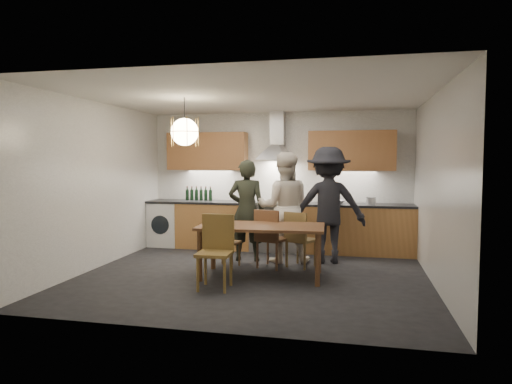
% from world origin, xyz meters
% --- Properties ---
extents(ground, '(5.00, 5.00, 0.00)m').
position_xyz_m(ground, '(0.00, 0.00, 0.00)').
color(ground, black).
rests_on(ground, ground).
extents(room_shell, '(5.02, 4.52, 2.61)m').
position_xyz_m(room_shell, '(0.00, 0.00, 1.71)').
color(room_shell, white).
rests_on(room_shell, ground).
extents(counter_run, '(5.00, 0.62, 0.90)m').
position_xyz_m(counter_run, '(0.02, 1.95, 0.45)').
color(counter_run, tan).
rests_on(counter_run, ground).
extents(range_stove, '(0.90, 0.60, 0.92)m').
position_xyz_m(range_stove, '(0.00, 1.94, 0.44)').
color(range_stove, silver).
rests_on(range_stove, ground).
extents(wall_fixtures, '(4.30, 0.54, 1.10)m').
position_xyz_m(wall_fixtures, '(0.00, 2.07, 1.87)').
color(wall_fixtures, '#C4824B').
rests_on(wall_fixtures, ground).
extents(pendant_lamp, '(0.43, 0.43, 0.70)m').
position_xyz_m(pendant_lamp, '(-1.00, -0.10, 2.10)').
color(pendant_lamp, black).
rests_on(pendant_lamp, ground).
extents(dining_table, '(1.83, 0.99, 0.75)m').
position_xyz_m(dining_table, '(0.14, -0.06, 0.67)').
color(dining_table, brown).
rests_on(dining_table, ground).
extents(chair_back_left, '(0.41, 0.41, 0.81)m').
position_xyz_m(chair_back_left, '(-0.53, 0.35, 0.46)').
color(chair_back_left, brown).
rests_on(chair_back_left, ground).
extents(chair_back_mid, '(0.53, 0.53, 0.93)m').
position_xyz_m(chair_back_mid, '(0.16, 0.48, 0.53)').
color(chair_back_mid, brown).
rests_on(chair_back_mid, ground).
extents(chair_back_right, '(0.53, 0.53, 0.88)m').
position_xyz_m(chair_back_right, '(0.59, 0.62, 0.51)').
color(chair_back_right, brown).
rests_on(chair_back_right, ground).
extents(chair_front, '(0.45, 0.45, 0.97)m').
position_xyz_m(chair_front, '(-0.34, -0.70, 0.55)').
color(chair_front, brown).
rests_on(chair_front, ground).
extents(person_left, '(0.66, 0.48, 1.70)m').
position_xyz_m(person_left, '(-0.33, 0.97, 0.85)').
color(person_left, black).
rests_on(person_left, ground).
extents(person_mid, '(0.98, 0.82, 1.82)m').
position_xyz_m(person_mid, '(0.30, 1.00, 0.91)').
color(person_mid, silver).
rests_on(person_mid, ground).
extents(person_right, '(1.32, 0.87, 1.91)m').
position_xyz_m(person_right, '(1.02, 1.12, 0.95)').
color(person_right, black).
rests_on(person_right, ground).
extents(mixing_bowl, '(0.36, 0.36, 0.07)m').
position_xyz_m(mixing_bowl, '(1.13, 1.95, 0.93)').
color(mixing_bowl, '#BCBCC0').
rests_on(mixing_bowl, counter_run).
extents(stock_pot, '(0.19, 0.19, 0.12)m').
position_xyz_m(stock_pot, '(1.72, 1.92, 0.96)').
color(stock_pot, silver).
rests_on(stock_pot, counter_run).
extents(wine_bottles, '(0.55, 0.06, 0.27)m').
position_xyz_m(wine_bottles, '(-1.55, 2.05, 1.04)').
color(wine_bottles, black).
rests_on(wine_bottles, counter_run).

